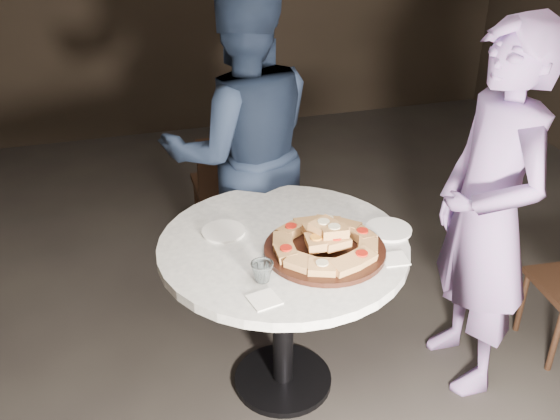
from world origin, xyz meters
name	(u,v)px	position (x,y,z in m)	size (l,w,h in m)	color
floor	(316,387)	(0.00, 0.00, 0.00)	(7.00, 7.00, 0.00)	black
table	(283,271)	(-0.14, 0.08, 0.65)	(1.42, 1.42, 0.80)	black
serving_board	(325,250)	(0.00, -0.04, 0.81)	(0.51, 0.51, 0.02)	black
focaccia_pile	(326,240)	(0.00, -0.04, 0.86)	(0.44, 0.45, 0.12)	#B47D45
plate_left	(223,231)	(-0.37, 0.23, 0.81)	(0.19, 0.19, 0.01)	white
plate_right	(388,229)	(0.33, 0.04, 0.81)	(0.20, 0.20, 0.01)	white
water_glass	(262,272)	(-0.30, -0.16, 0.85)	(0.09, 0.09, 0.08)	silver
napkin_near	(264,300)	(-0.33, -0.28, 0.81)	(0.11, 0.11, 0.01)	white
napkin_far	(395,259)	(0.25, -0.17, 0.81)	(0.10, 0.10, 0.01)	white
chair_far	(226,181)	(-0.13, 1.38, 0.47)	(0.38, 0.40, 0.81)	black
diner_navy	(243,151)	(-0.13, 0.87, 0.89)	(0.86, 0.67, 1.78)	black
diner_teal	(488,217)	(0.74, -0.06, 0.87)	(0.63, 0.42, 1.74)	slate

